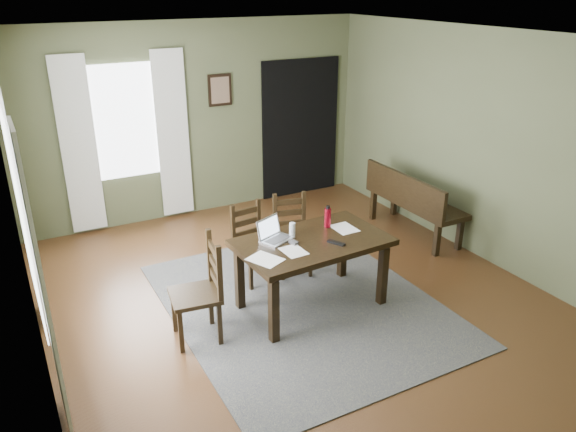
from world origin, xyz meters
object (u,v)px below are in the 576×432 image
dining_table (312,248)px  chair_back_right (292,235)px  laptop (273,234)px  bench (411,198)px  chair_back_left (252,244)px  chair_end (201,291)px  water_bottle (328,217)px

dining_table → chair_back_right: (0.20, 0.78, -0.22)m
laptop → chair_back_right: bearing=24.9°
dining_table → bench: size_ratio=1.01×
dining_table → chair_back_left: 0.89m
dining_table → chair_end: chair_end is taller
chair_end → chair_back_right: (1.39, 0.78, -0.05)m
chair_back_left → laptop: size_ratio=2.31×
bench → laptop: bearing=107.0°
chair_back_right → bench: (1.87, 0.15, 0.07)m
laptop → water_bottle: size_ratio=1.63×
chair_end → laptop: chair_end is taller
chair_end → chair_back_right: 1.60m
chair_back_right → chair_end: bearing=-136.8°
chair_end → water_bottle: 1.56m
dining_table → chair_back_right: bearing=72.8°
chair_end → chair_back_left: bearing=139.6°
laptop → chair_end: bearing=170.5°
water_bottle → bench: bearing=22.5°
dining_table → chair_end: (-1.20, 0.00, -0.17)m
chair_end → bench: size_ratio=0.66×
chair_back_left → laptop: laptop is taller
bench → laptop: (-2.40, -0.73, 0.30)m
chair_back_right → chair_back_left: bearing=-169.4°
chair_end → bench: 3.39m
laptop → dining_table: bearing=-53.1°
chair_back_right → laptop: size_ratio=2.38×
laptop → water_bottle: 0.64m
water_bottle → dining_table: bearing=-146.4°
chair_end → chair_back_right: chair_end is taller
chair_back_left → dining_table: bearing=-77.4°
chair_end → bench: (3.26, 0.93, 0.02)m
chair_back_right → bench: size_ratio=0.60×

